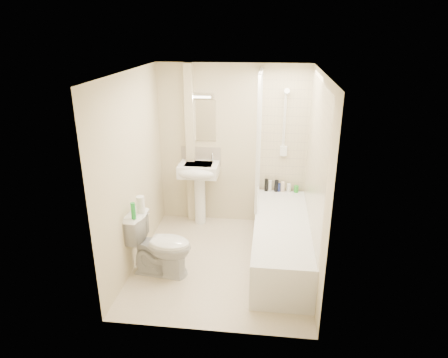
# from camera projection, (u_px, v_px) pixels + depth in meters

# --- Properties ---
(floor) EXTENTS (2.50, 2.50, 0.00)m
(floor) POSITION_uv_depth(u_px,v_px,m) (222.00, 262.00, 5.18)
(floor) COLOR beige
(floor) RESTS_ON ground
(wall_back) EXTENTS (2.20, 0.02, 2.40)m
(wall_back) POSITION_uv_depth(u_px,v_px,m) (232.00, 146.00, 5.91)
(wall_back) COLOR beige
(wall_back) RESTS_ON ground
(wall_left) EXTENTS (0.02, 2.50, 2.40)m
(wall_left) POSITION_uv_depth(u_px,v_px,m) (133.00, 172.00, 4.87)
(wall_left) COLOR beige
(wall_left) RESTS_ON ground
(wall_right) EXTENTS (0.02, 2.50, 2.40)m
(wall_right) POSITION_uv_depth(u_px,v_px,m) (316.00, 180.00, 4.63)
(wall_right) COLOR beige
(wall_right) RESTS_ON ground
(ceiling) EXTENTS (2.20, 2.50, 0.02)m
(ceiling) POSITION_uv_depth(u_px,v_px,m) (222.00, 72.00, 4.32)
(ceiling) COLOR white
(ceiling) RESTS_ON wall_back
(tile_back) EXTENTS (0.70, 0.01, 1.75)m
(tile_back) POSITION_uv_depth(u_px,v_px,m) (284.00, 133.00, 5.73)
(tile_back) COLOR beige
(tile_back) RESTS_ON wall_back
(tile_right) EXTENTS (0.01, 2.10, 1.75)m
(tile_right) POSITION_uv_depth(u_px,v_px,m) (315.00, 157.00, 4.69)
(tile_right) COLOR beige
(tile_right) RESTS_ON wall_right
(pipe_boxing) EXTENTS (0.12, 0.12, 2.40)m
(pipe_boxing) POSITION_uv_depth(u_px,v_px,m) (191.00, 146.00, 5.92)
(pipe_boxing) COLOR beige
(pipe_boxing) RESTS_ON ground
(splashback) EXTENTS (0.60, 0.02, 0.30)m
(splashback) POSITION_uv_depth(u_px,v_px,m) (201.00, 156.00, 6.02)
(splashback) COLOR beige
(splashback) RESTS_ON wall_back
(mirror) EXTENTS (0.46, 0.01, 0.60)m
(mirror) POSITION_uv_depth(u_px,v_px,m) (200.00, 120.00, 5.82)
(mirror) COLOR white
(mirror) RESTS_ON wall_back
(strip_light) EXTENTS (0.42, 0.07, 0.07)m
(strip_light) POSITION_uv_depth(u_px,v_px,m) (199.00, 95.00, 5.66)
(strip_light) COLOR silver
(strip_light) RESTS_ON wall_back
(bathtub) EXTENTS (0.70, 2.10, 0.55)m
(bathtub) POSITION_uv_depth(u_px,v_px,m) (281.00, 240.00, 5.13)
(bathtub) COLOR white
(bathtub) RESTS_ON ground
(shower_screen) EXTENTS (0.04, 0.92, 1.80)m
(shower_screen) POSITION_uv_depth(u_px,v_px,m) (259.00, 139.00, 5.36)
(shower_screen) COLOR white
(shower_screen) RESTS_ON bathtub
(shower_fixture) EXTENTS (0.10, 0.16, 0.99)m
(shower_fixture) POSITION_uv_depth(u_px,v_px,m) (285.00, 126.00, 5.65)
(shower_fixture) COLOR white
(shower_fixture) RESTS_ON wall_back
(pedestal_sink) EXTENTS (0.58, 0.51, 1.11)m
(pedestal_sink) POSITION_uv_depth(u_px,v_px,m) (199.00, 177.00, 5.89)
(pedestal_sink) COLOR white
(pedestal_sink) RESTS_ON ground
(bottle_black_a) EXTENTS (0.06, 0.06, 0.19)m
(bottle_black_a) POSITION_uv_depth(u_px,v_px,m) (266.00, 185.00, 5.97)
(bottle_black_a) COLOR black
(bottle_black_a) RESTS_ON bathtub
(bottle_white_a) EXTENTS (0.05, 0.05, 0.17)m
(bottle_white_a) POSITION_uv_depth(u_px,v_px,m) (270.00, 186.00, 5.97)
(bottle_white_a) COLOR white
(bottle_white_a) RESTS_ON bathtub
(bottle_black_b) EXTENTS (0.06, 0.06, 0.17)m
(bottle_black_b) POSITION_uv_depth(u_px,v_px,m) (276.00, 186.00, 5.95)
(bottle_black_b) COLOR black
(bottle_black_b) RESTS_ON bathtub
(bottle_blue) EXTENTS (0.05, 0.05, 0.13)m
(bottle_blue) POSITION_uv_depth(u_px,v_px,m) (279.00, 187.00, 5.96)
(bottle_blue) COLOR navy
(bottle_blue) RESTS_ON bathtub
(bottle_cream) EXTENTS (0.06, 0.06, 0.15)m
(bottle_cream) POSITION_uv_depth(u_px,v_px,m) (283.00, 187.00, 5.95)
(bottle_cream) COLOR beige
(bottle_cream) RESTS_ON bathtub
(bottle_white_b) EXTENTS (0.06, 0.06, 0.13)m
(bottle_white_b) POSITION_uv_depth(u_px,v_px,m) (289.00, 188.00, 5.94)
(bottle_white_b) COLOR silver
(bottle_white_b) RESTS_ON bathtub
(bottle_green) EXTENTS (0.07, 0.07, 0.10)m
(bottle_green) POSITION_uv_depth(u_px,v_px,m) (296.00, 189.00, 5.93)
(bottle_green) COLOR green
(bottle_green) RESTS_ON bathtub
(toilet) EXTENTS (0.60, 0.86, 0.78)m
(toilet) POSITION_uv_depth(u_px,v_px,m) (160.00, 245.00, 4.84)
(toilet) COLOR white
(toilet) RESTS_ON ground
(toilet_roll_lower) EXTENTS (0.10, 0.10, 0.10)m
(toilet_roll_lower) POSITION_uv_depth(u_px,v_px,m) (141.00, 208.00, 4.77)
(toilet_roll_lower) COLOR white
(toilet_roll_lower) RESTS_ON toilet
(toilet_roll_upper) EXTENTS (0.10, 0.10, 0.11)m
(toilet_roll_upper) POSITION_uv_depth(u_px,v_px,m) (140.00, 201.00, 4.72)
(toilet_roll_upper) COLOR white
(toilet_roll_upper) RESTS_ON toilet_roll_lower
(green_bottle) EXTENTS (0.05, 0.05, 0.20)m
(green_bottle) POSITION_uv_depth(u_px,v_px,m) (133.00, 211.00, 4.59)
(green_bottle) COLOR green
(green_bottle) RESTS_ON toilet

